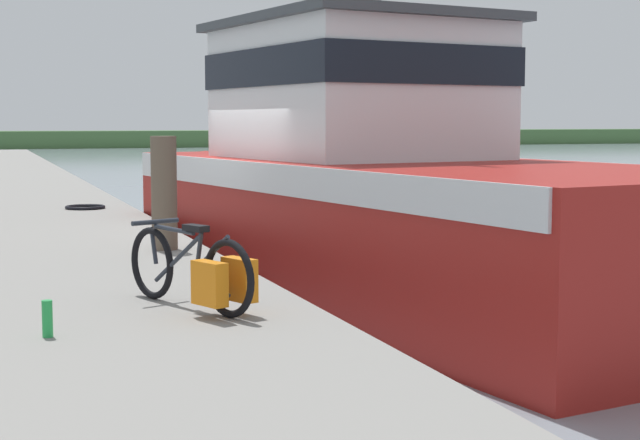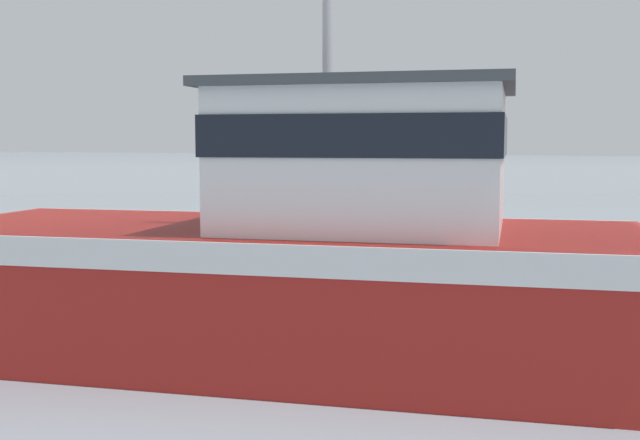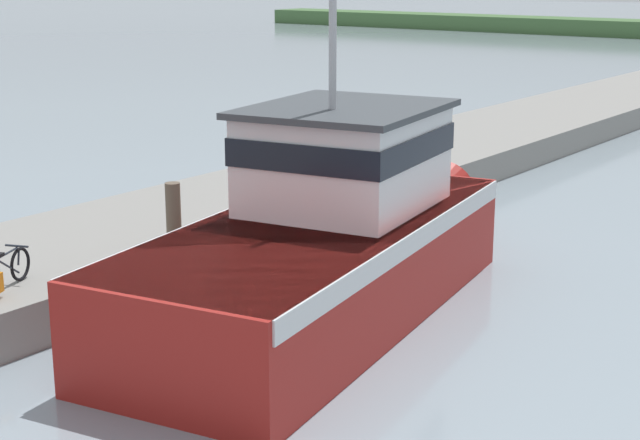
{
  "view_description": "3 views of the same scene",
  "coord_description": "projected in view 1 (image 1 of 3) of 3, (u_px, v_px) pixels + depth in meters",
  "views": [
    {
      "loc": [
        -3.82,
        -12.95,
        2.35
      ],
      "look_at": [
        -0.11,
        -2.43,
        1.21
      ],
      "focal_mm": 55.0,
      "sensor_mm": 36.0,
      "label": 1
    },
    {
      "loc": [
        11.15,
        3.49,
        2.98
      ],
      "look_at": [
        0.08,
        -1.34,
        1.79
      ],
      "focal_mm": 45.0,
      "sensor_mm": 36.0,
      "label": 2
    },
    {
      "loc": [
        11.66,
        -14.85,
        6.25
      ],
      "look_at": [
        0.48,
        0.03,
        1.41
      ],
      "focal_mm": 55.0,
      "sensor_mm": 36.0,
      "label": 3
    }
  ],
  "objects": [
    {
      "name": "bicycle_touring",
      "position": [
        201.0,
        272.0,
        7.64
      ],
      "size": [
        0.82,
        1.56,
        0.67
      ],
      "rotation": [
        0.0,
        0.0,
        0.39
      ],
      "color": "black",
      "rests_on": "dock_pier"
    },
    {
      "name": "far_shoreline",
      "position": [
        350.0,
        138.0,
        93.33
      ],
      "size": [
        180.0,
        5.0,
        1.46
      ],
      "primitive_type": "cube",
      "color": "#426638",
      "rests_on": "ground_plane"
    },
    {
      "name": "boat_white_moored",
      "position": [
        300.0,
        157.0,
        44.67
      ],
      "size": [
        5.3,
        2.58,
        4.13
      ],
      "rotation": [
        0.0,
        0.0,
        1.47
      ],
      "color": "#AD231E",
      "rests_on": "ground_plane"
    },
    {
      "name": "water_bottle_by_bike",
      "position": [
        47.0,
        319.0,
        6.72
      ],
      "size": [
        0.07,
        0.07,
        0.26
      ],
      "primitive_type": "cylinder",
      "color": "green",
      "rests_on": "dock_pier"
    },
    {
      "name": "hose_coil",
      "position": [
        85.0,
        207.0,
        16.57
      ],
      "size": [
        0.67,
        0.67,
        0.05
      ],
      "primitive_type": "torus",
      "color": "black",
      "rests_on": "dock_pier"
    },
    {
      "name": "ground_plane",
      "position": [
        269.0,
        290.0,
        13.65
      ],
      "size": [
        320.0,
        320.0,
        0.0
      ],
      "primitive_type": "plane",
      "color": "#84939E"
    },
    {
      "name": "fishing_boat_main",
      "position": [
        380.0,
        187.0,
        13.17
      ],
      "size": [
        5.34,
        11.76,
        8.58
      ],
      "rotation": [
        0.0,
        0.0,
        0.17
      ],
      "color": "maroon",
      "rests_on": "ground_plane"
    },
    {
      "name": "mooring_post",
      "position": [
        164.0,
        193.0,
        11.27
      ],
      "size": [
        0.3,
        0.3,
        1.31
      ],
      "primitive_type": "cylinder",
      "color": "brown",
      "rests_on": "dock_pier"
    }
  ]
}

